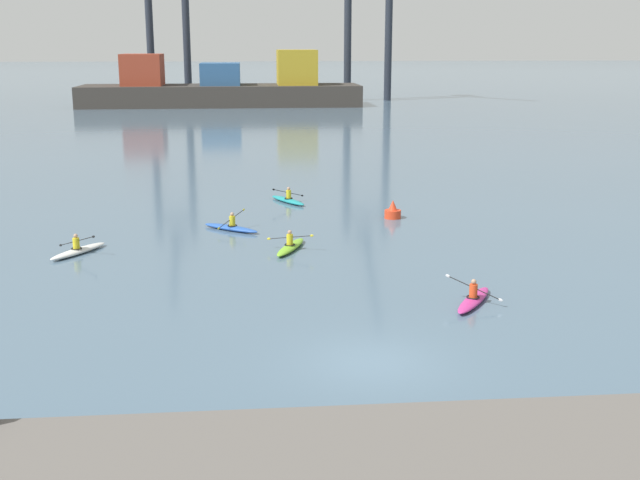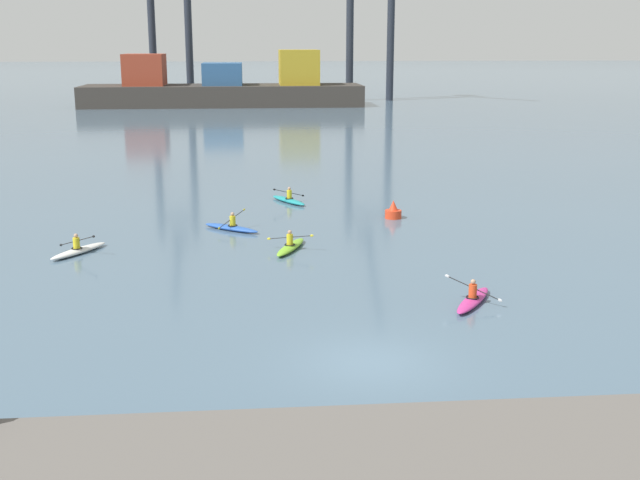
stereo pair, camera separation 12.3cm
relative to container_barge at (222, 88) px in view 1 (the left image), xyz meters
The scene contains 8 objects.
ground_plane 101.15m from the container_barge, 85.94° to the right, with size 800.00×800.00×0.00m, color slate.
container_barge is the anchor object (origin of this frame).
channel_buoy 81.83m from the container_barge, 81.99° to the right, with size 0.90×0.90×1.00m.
kayak_teal 76.37m from the container_barge, 85.54° to the right, with size 2.20×3.25×0.98m.
kayak_blue 83.23m from the container_barge, 88.16° to the right, with size 3.04×2.58×0.99m.
kayak_magenta 96.50m from the container_barge, 83.02° to the right, with size 2.31×3.20×1.01m.
kayak_white 87.31m from the container_barge, 92.73° to the right, with size 2.31×3.20×1.00m.
kayak_lime 87.55m from the container_barge, 86.42° to the right, with size 2.13×3.38×0.95m.
Camera 1 is at (-3.60, -22.11, 9.30)m, focal length 44.85 mm.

